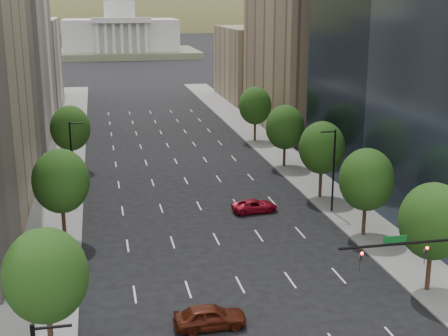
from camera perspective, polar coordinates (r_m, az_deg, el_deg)
sidewalk_left at (r=67.93m, az=-15.35°, el=-4.15°), size 6.00×200.00×0.15m
sidewalk_right at (r=72.51m, az=9.88°, el=-2.59°), size 6.00×200.00×0.15m
midrise_cream_left at (r=108.20m, az=-19.83°, el=11.97°), size 14.00×30.00×35.00m
filler_left at (r=141.46m, az=-17.74°, el=9.23°), size 14.00×26.00×18.00m
parking_tan_right at (r=110.18m, az=7.28°, el=11.46°), size 14.00×30.00×30.00m
filler_right at (r=142.29m, az=2.87°, el=9.55°), size 14.00×26.00×16.00m
tree_right_1 at (r=49.65m, az=18.62°, el=-4.66°), size 5.20×5.20×8.75m
tree_right_2 at (r=59.80m, az=12.93°, el=-1.05°), size 5.20×5.20×8.61m
tree_right_3 at (r=70.44m, az=8.96°, el=1.84°), size 5.20×5.20×8.89m
tree_right_4 at (r=83.47m, az=5.61°, el=3.73°), size 5.20×5.20×8.46m
tree_right_5 at (r=98.56m, az=2.87°, el=5.72°), size 5.20×5.20×8.75m
tree_left_0 at (r=39.74m, az=-16.03°, el=-9.47°), size 5.20×5.20×8.75m
tree_left_1 at (r=58.45m, az=-14.72°, el=-1.18°), size 5.20×5.20×8.97m
tree_left_2 at (r=83.78m, az=-13.90°, el=3.55°), size 5.20×5.20×8.68m
streetlight_rn at (r=65.98m, az=9.96°, el=-0.05°), size 1.70×0.20×9.00m
streetlight_ln at (r=71.26m, az=-13.74°, el=0.87°), size 1.70×0.20×9.00m
traffic_signal at (r=43.37m, az=18.49°, el=-8.37°), size 9.12×0.40×7.38m
capitol at (r=254.38m, az=-9.48°, el=11.98°), size 60.00×40.00×35.20m
foothills at (r=608.12m, az=-7.42°, el=9.43°), size 720.00×413.00×263.00m
car_maroon at (r=43.96m, az=-1.30°, el=-13.46°), size 5.06×2.08×1.72m
car_red_far at (r=66.45m, az=2.83°, el=-3.48°), size 5.12×2.84×1.36m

